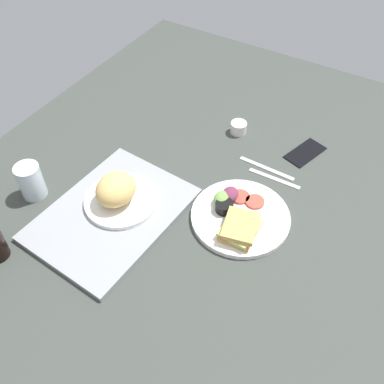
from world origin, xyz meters
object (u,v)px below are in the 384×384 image
(plate_with_salad, at_px, (238,216))
(fork, at_px, (274,178))
(drinking_glass, at_px, (31,181))
(knife, at_px, (267,168))
(cell_phone, at_px, (305,152))
(serving_tray, at_px, (112,214))
(espresso_cup, at_px, (238,128))
(bread_plate_near, at_px, (118,193))

(plate_with_salad, bearing_deg, fork, -6.66)
(drinking_glass, height_order, fork, drinking_glass)
(knife, height_order, cell_phone, cell_phone)
(serving_tray, relative_size, knife, 2.37)
(espresso_cup, bearing_deg, serving_tray, 164.83)
(plate_with_salad, bearing_deg, drinking_glass, 111.50)
(bread_plate_near, xyz_separation_m, drinking_glass, (-0.09, 0.25, 0.00))
(bread_plate_near, bearing_deg, cell_phone, -37.68)
(knife, xyz_separation_m, cell_phone, (0.13, -0.08, 0.00))
(drinking_glass, bearing_deg, cell_phone, -46.96)
(espresso_cup, xyz_separation_m, cell_phone, (0.02, -0.24, -0.02))
(fork, bearing_deg, drinking_glass, 34.52)
(bread_plate_near, xyz_separation_m, fork, (0.34, -0.35, -0.05))
(cell_phone, bearing_deg, knife, 166.79)
(espresso_cup, height_order, knife, espresso_cup)
(cell_phone, bearing_deg, drinking_glass, 150.57)
(plate_with_salad, bearing_deg, knife, 3.84)
(drinking_glass, bearing_deg, plate_with_salad, -68.50)
(serving_tray, xyz_separation_m, espresso_cup, (0.53, -0.14, 0.01))
(serving_tray, relative_size, plate_with_salad, 1.57)
(serving_tray, xyz_separation_m, fork, (0.38, -0.35, -0.01))
(serving_tray, distance_m, bread_plate_near, 0.06)
(plate_with_salad, distance_m, drinking_glass, 0.62)
(espresso_cup, bearing_deg, bread_plate_near, 163.15)
(drinking_glass, distance_m, cell_phone, 0.88)
(drinking_glass, bearing_deg, knife, -50.39)
(knife, distance_m, cell_phone, 0.16)
(espresso_cup, distance_m, fork, 0.25)
(serving_tray, distance_m, fork, 0.52)
(serving_tray, height_order, fork, serving_tray)
(serving_tray, bearing_deg, plate_with_salad, -61.30)
(serving_tray, distance_m, espresso_cup, 0.55)
(plate_with_salad, distance_m, fork, 0.21)
(drinking_glass, distance_m, fork, 0.74)
(espresso_cup, bearing_deg, drinking_glass, 145.55)
(drinking_glass, distance_m, knife, 0.73)
(plate_with_salad, distance_m, espresso_cup, 0.40)
(drinking_glass, relative_size, knife, 0.59)
(bread_plate_near, distance_m, plate_with_salad, 0.35)
(plate_with_salad, bearing_deg, serving_tray, 118.70)
(drinking_glass, height_order, cell_phone, drinking_glass)
(espresso_cup, xyz_separation_m, fork, (-0.15, -0.20, -0.02))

